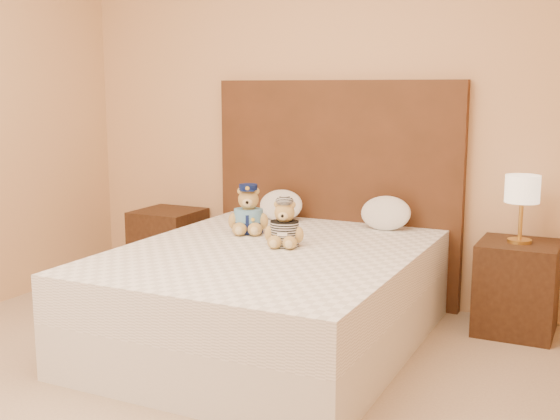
{
  "coord_description": "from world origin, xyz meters",
  "views": [
    {
      "loc": [
        1.75,
        -2.25,
        1.46
      ],
      "look_at": [
        -0.05,
        1.45,
        0.73
      ],
      "focal_mm": 45.0,
      "sensor_mm": 36.0,
      "label": 1
    }
  ],
  "objects_px": {
    "nightstand_left": "(169,246)",
    "pillow_left": "(281,204)",
    "teddy_prisoner": "(285,223)",
    "pillow_right": "(386,211)",
    "nightstand_right": "(517,287)",
    "lamp": "(522,192)",
    "teddy_police": "(248,209)",
    "bed": "(269,296)"
  },
  "relations": [
    {
      "from": "nightstand_right",
      "to": "teddy_police",
      "type": "height_order",
      "value": "teddy_police"
    },
    {
      "from": "lamp",
      "to": "pillow_right",
      "type": "distance_m",
      "value": 0.85
    },
    {
      "from": "bed",
      "to": "pillow_right",
      "type": "bearing_deg",
      "value": 63.2
    },
    {
      "from": "nightstand_right",
      "to": "pillow_left",
      "type": "relative_size",
      "value": 1.72
    },
    {
      "from": "teddy_police",
      "to": "teddy_prisoner",
      "type": "xyz_separation_m",
      "value": [
        0.36,
        -0.23,
        -0.02
      ]
    },
    {
      "from": "nightstand_left",
      "to": "teddy_police",
      "type": "bearing_deg",
      "value": -26.16
    },
    {
      "from": "nightstand_right",
      "to": "pillow_right",
      "type": "height_order",
      "value": "pillow_right"
    },
    {
      "from": "bed",
      "to": "pillow_left",
      "type": "bearing_deg",
      "value": 111.64
    },
    {
      "from": "nightstand_right",
      "to": "pillow_left",
      "type": "bearing_deg",
      "value": 178.91
    },
    {
      "from": "pillow_right",
      "to": "lamp",
      "type": "bearing_deg",
      "value": -2.07
    },
    {
      "from": "nightstand_left",
      "to": "bed",
      "type": "bearing_deg",
      "value": -32.62
    },
    {
      "from": "nightstand_left",
      "to": "lamp",
      "type": "bearing_deg",
      "value": 0.0
    },
    {
      "from": "lamp",
      "to": "teddy_prisoner",
      "type": "relative_size",
      "value": 1.48
    },
    {
      "from": "nightstand_right",
      "to": "pillow_left",
      "type": "xyz_separation_m",
      "value": [
        -1.58,
        0.03,
        0.39
      ]
    },
    {
      "from": "nightstand_right",
      "to": "teddy_prisoner",
      "type": "bearing_deg",
      "value": -150.37
    },
    {
      "from": "teddy_police",
      "to": "pillow_left",
      "type": "height_order",
      "value": "teddy_police"
    },
    {
      "from": "nightstand_left",
      "to": "teddy_prisoner",
      "type": "xyz_separation_m",
      "value": [
        1.29,
        -0.69,
        0.41
      ]
    },
    {
      "from": "nightstand_right",
      "to": "teddy_prisoner",
      "type": "relative_size",
      "value": 2.04
    },
    {
      "from": "nightstand_right",
      "to": "lamp",
      "type": "xyz_separation_m",
      "value": [
        -0.0,
        0.0,
        0.57
      ]
    },
    {
      "from": "bed",
      "to": "teddy_police",
      "type": "bearing_deg",
      "value": 132.9
    },
    {
      "from": "teddy_police",
      "to": "teddy_prisoner",
      "type": "bearing_deg",
      "value": -55.42
    },
    {
      "from": "nightstand_right",
      "to": "teddy_prisoner",
      "type": "xyz_separation_m",
      "value": [
        -1.21,
        -0.69,
        0.41
      ]
    },
    {
      "from": "nightstand_right",
      "to": "bed",
      "type": "bearing_deg",
      "value": -147.38
    },
    {
      "from": "nightstand_left",
      "to": "pillow_right",
      "type": "distance_m",
      "value": 1.71
    },
    {
      "from": "lamp",
      "to": "teddy_police",
      "type": "bearing_deg",
      "value": -163.73
    },
    {
      "from": "pillow_right",
      "to": "nightstand_right",
      "type": "bearing_deg",
      "value": -2.07
    },
    {
      "from": "teddy_prisoner",
      "to": "bed",
      "type": "bearing_deg",
      "value": -125.9
    },
    {
      "from": "nightstand_left",
      "to": "pillow_right",
      "type": "bearing_deg",
      "value": 1.03
    },
    {
      "from": "teddy_prisoner",
      "to": "pillow_left",
      "type": "height_order",
      "value": "teddy_prisoner"
    },
    {
      "from": "nightstand_left",
      "to": "lamp",
      "type": "xyz_separation_m",
      "value": [
        2.5,
        0.0,
        0.57
      ]
    },
    {
      "from": "lamp",
      "to": "pillow_left",
      "type": "distance_m",
      "value": 1.59
    },
    {
      "from": "teddy_police",
      "to": "pillow_right",
      "type": "xyz_separation_m",
      "value": [
        0.74,
        0.49,
        -0.04
      ]
    },
    {
      "from": "teddy_police",
      "to": "pillow_right",
      "type": "height_order",
      "value": "teddy_police"
    },
    {
      "from": "nightstand_left",
      "to": "nightstand_right",
      "type": "xyz_separation_m",
      "value": [
        2.5,
        0.0,
        0.0
      ]
    },
    {
      "from": "teddy_prisoner",
      "to": "teddy_police",
      "type": "bearing_deg",
      "value": 131.86
    },
    {
      "from": "teddy_prisoner",
      "to": "pillow_right",
      "type": "distance_m",
      "value": 0.81
    },
    {
      "from": "nightstand_right",
      "to": "teddy_prisoner",
      "type": "distance_m",
      "value": 1.45
    },
    {
      "from": "nightstand_left",
      "to": "pillow_left",
      "type": "relative_size",
      "value": 1.72
    },
    {
      "from": "bed",
      "to": "teddy_prisoner",
      "type": "distance_m",
      "value": 0.43
    },
    {
      "from": "teddy_prisoner",
      "to": "pillow_right",
      "type": "relative_size",
      "value": 0.82
    },
    {
      "from": "bed",
      "to": "teddy_police",
      "type": "height_order",
      "value": "teddy_police"
    },
    {
      "from": "pillow_left",
      "to": "pillow_right",
      "type": "relative_size",
      "value": 0.97
    }
  ]
}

